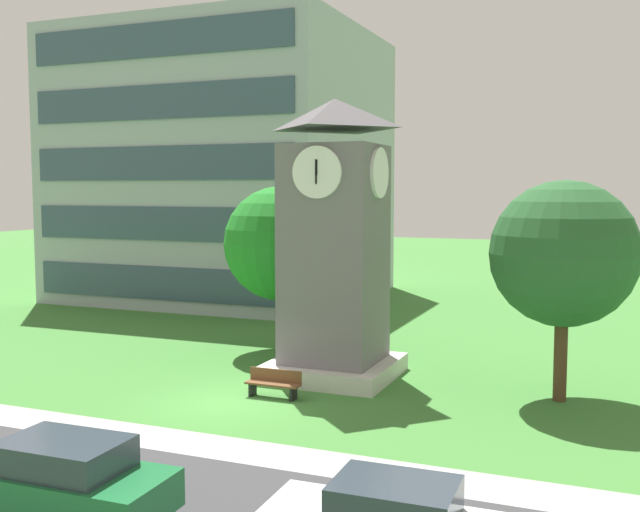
{
  "coord_description": "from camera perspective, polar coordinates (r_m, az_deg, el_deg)",
  "views": [
    {
      "loc": [
        11.12,
        -19.68,
        6.58
      ],
      "look_at": [
        0.96,
        5.26,
        4.17
      ],
      "focal_mm": 41.51,
      "sensor_mm": 36.0,
      "label": 1
    }
  ],
  "objects": [
    {
      "name": "kerb_strip",
      "position": [
        20.64,
        -12.15,
        -13.59
      ],
      "size": [
        120.0,
        1.6,
        0.01
      ],
      "primitive_type": "cube",
      "color": "#9E9E99",
      "rests_on": "ground"
    },
    {
      "name": "ground_plane",
      "position": [
        23.55,
        -7.15,
        -11.16
      ],
      "size": [
        160.0,
        160.0,
        0.0
      ],
      "primitive_type": "plane",
      "color": "#3D7A33"
    },
    {
      "name": "parked_car_green",
      "position": [
        16.16,
        -19.58,
        -15.91
      ],
      "size": [
        4.83,
        2.14,
        1.69
      ],
      "color": "#1E6B38",
      "rests_on": "ground"
    },
    {
      "name": "tree_near_tower",
      "position": [
        23.96,
        18.26,
        0.15
      ],
      "size": [
        4.53,
        4.53,
        6.9
      ],
      "color": "#513823",
      "rests_on": "ground"
    },
    {
      "name": "clock_tower",
      "position": [
        25.75,
        1.15,
        0.05
      ],
      "size": [
        4.2,
        4.2,
        9.7
      ],
      "color": "slate",
      "rests_on": "ground"
    },
    {
      "name": "office_building",
      "position": [
        46.59,
        -7.2,
        6.82
      ],
      "size": [
        17.25,
        14.85,
        16.0
      ],
      "color": "#9EA8B2",
      "rests_on": "ground"
    },
    {
      "name": "tree_by_building",
      "position": [
        30.03,
        -3.02,
        0.96
      ],
      "size": [
        4.65,
        4.65,
        6.74
      ],
      "color": "#513823",
      "rests_on": "ground"
    },
    {
      "name": "street_asphalt",
      "position": [
        17.43,
        -20.72,
        -17.39
      ],
      "size": [
        120.0,
        7.2,
        0.01
      ],
      "primitive_type": "cube",
      "color": "#38383A",
      "rests_on": "ground"
    },
    {
      "name": "park_bench",
      "position": [
        23.87,
        -3.59,
        -9.75
      ],
      "size": [
        1.8,
        0.49,
        0.88
      ],
      "color": "brown",
      "rests_on": "ground"
    }
  ]
}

